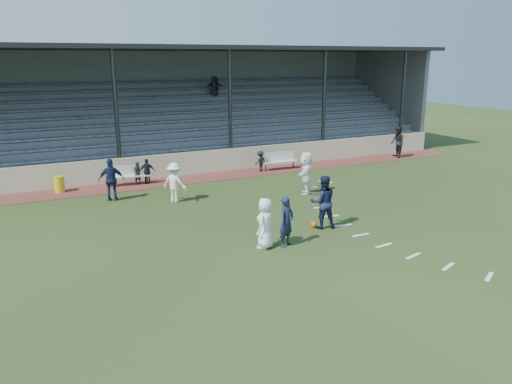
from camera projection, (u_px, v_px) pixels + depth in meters
ground at (290, 249)px, 16.19m from camera, size 90.00×90.00×0.00m
cinder_track at (186, 180)px, 25.27m from camera, size 34.00×2.00×0.02m
retaining_wall at (179, 164)px, 26.02m from camera, size 34.00×0.18×1.20m
bench_left at (128, 173)px, 24.09m from camera, size 2.02×0.59×0.95m
bench_right at (279, 159)px, 27.44m from camera, size 2.02×0.54×0.95m
trash_bin at (59, 184)px, 22.82m from camera, size 0.46×0.46×0.73m
football at (314, 224)px, 18.17m from camera, size 0.24×0.24×0.24m
player_white_lead at (265, 223)px, 16.08m from camera, size 0.97×0.93×1.67m
player_navy_lead at (287, 222)px, 16.22m from camera, size 0.72×0.62×1.67m
player_navy_mid at (323, 202)px, 17.94m from camera, size 1.12×0.98×1.95m
player_white_wing at (175, 183)px, 21.20m from camera, size 1.19×1.25×1.70m
player_navy_wing at (112, 180)px, 21.40m from camera, size 1.15×0.68×1.84m
player_white_back at (306, 173)px, 22.49m from camera, size 1.52×1.77×1.92m
official at (397, 142)px, 30.50m from camera, size 0.98×1.10×1.90m
sub_left_near at (137, 173)px, 24.15m from camera, size 0.47×0.38×1.11m
sub_left_far at (147, 171)px, 24.25m from camera, size 0.78×0.47×1.24m
sub_right at (260, 161)px, 26.92m from camera, size 0.83×0.65×1.12m
grandstand at (153, 123)px, 29.67m from camera, size 34.60×9.00×6.61m
penalty_arc at (389, 230)px, 17.96m from camera, size 3.89×14.63×0.01m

